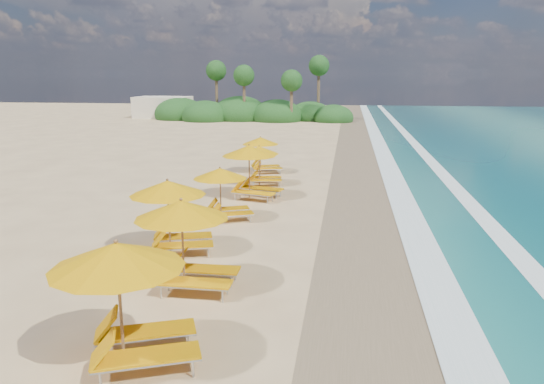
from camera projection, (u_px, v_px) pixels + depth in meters
ground at (272, 221)px, 20.68m from camera, size 160.00×160.00×0.00m
wet_sand at (373, 225)px, 20.11m from camera, size 4.00×160.00×0.01m
surf_foam at (445, 228)px, 19.72m from camera, size 4.00×160.00×0.01m
station_0 at (131, 295)px, 10.18m from camera, size 3.47×3.43×2.67m
station_1 at (190, 239)px, 13.85m from camera, size 2.74×2.52×2.57m
station_2 at (175, 211)px, 16.78m from camera, size 3.16×3.08×2.50m
station_3 at (225, 190)px, 20.64m from camera, size 2.85×2.82×2.19m
station_4 at (253, 168)px, 24.17m from camera, size 3.21×3.11×2.59m
station_5 at (262, 163)px, 27.24m from camera, size 2.51×2.38×2.12m
station_6 at (263, 152)px, 30.55m from camera, size 2.78×2.72×2.20m
treeline at (247, 112)px, 65.77m from camera, size 25.80×8.80×9.74m
beach_building at (163, 107)px, 69.80m from camera, size 7.00×5.00×2.80m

